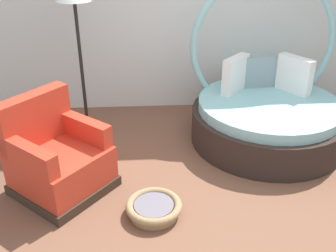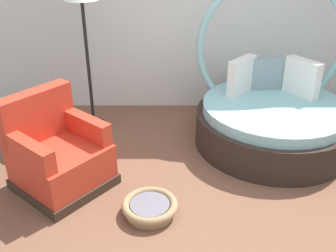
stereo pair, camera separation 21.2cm
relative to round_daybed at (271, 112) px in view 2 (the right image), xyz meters
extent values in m
cube|color=brown|center=(-0.81, -1.32, -0.38)|extent=(8.00, 8.00, 0.02)
cylinder|color=#2D231E|center=(0.00, -0.08, -0.17)|extent=(1.78, 1.78, 0.40)
cylinder|color=#8CC6CC|center=(0.00, -0.08, 0.09)|extent=(1.64, 1.64, 0.12)
torus|color=#8CC6CC|center=(0.00, 0.41, 0.66)|extent=(1.77, 0.08, 1.77)
cube|color=white|center=(0.35, 0.17, 0.37)|extent=(0.35, 0.42, 0.43)
cube|color=gray|center=(-0.03, 0.38, 0.34)|extent=(0.40, 0.15, 0.39)
cube|color=white|center=(-0.35, 0.24, 0.36)|extent=(0.38, 0.40, 0.43)
cube|color=#38281E|center=(-2.26, -0.92, -0.32)|extent=(1.12, 1.12, 0.10)
cube|color=red|center=(-2.26, -0.92, -0.10)|extent=(1.07, 1.07, 0.34)
cube|color=red|center=(-2.49, -0.72, 0.32)|extent=(0.61, 0.68, 0.50)
cube|color=red|center=(-2.46, -1.16, 0.18)|extent=(0.60, 0.53, 0.22)
cube|color=red|center=(-2.05, -0.67, 0.18)|extent=(0.60, 0.53, 0.22)
cylinder|color=#9E7F56|center=(-1.38, -1.34, -0.34)|extent=(0.44, 0.44, 0.06)
torus|color=#9E7F56|center=(-1.38, -1.34, -0.27)|extent=(0.51, 0.51, 0.07)
cylinder|color=slate|center=(-1.38, -1.34, -0.28)|extent=(0.36, 0.36, 0.05)
cylinder|color=black|center=(-2.18, 0.38, -0.35)|extent=(0.32, 0.32, 0.03)
cylinder|color=black|center=(-2.18, 0.38, 0.44)|extent=(0.04, 0.04, 1.55)
camera|label=1|loc=(-1.43, -4.14, 2.02)|focal=42.26mm
camera|label=2|loc=(-1.22, -4.15, 2.02)|focal=42.26mm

